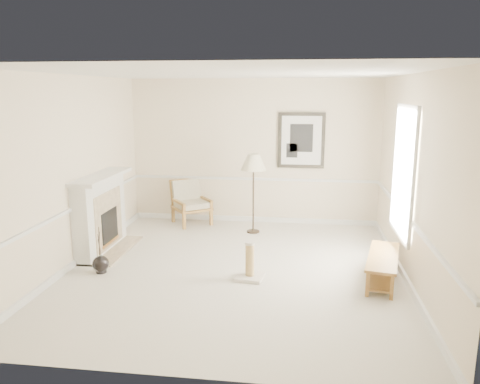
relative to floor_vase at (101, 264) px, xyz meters
name	(u,v)px	position (x,y,z in m)	size (l,w,h in m)	color
ground	(234,270)	(1.96, 0.36, -0.13)	(5.50, 5.50, 0.00)	silver
room	(244,147)	(2.10, 0.44, 1.73)	(5.04, 5.54, 2.92)	beige
fireplace	(101,214)	(-0.38, 0.96, 0.51)	(0.64, 1.64, 1.31)	white
floor_vase	(101,264)	(0.00, 0.00, 0.00)	(0.24, 0.24, 0.71)	black
armchair	(190,200)	(0.68, 2.84, 0.35)	(0.96, 0.97, 0.88)	olive
floor_lamp	(254,164)	(2.04, 2.34, 1.19)	(0.58, 0.58, 1.51)	black
bench	(383,264)	(4.11, 0.24, 0.12)	(0.68, 1.39, 0.38)	olive
scratching_post	(250,267)	(2.23, 0.08, 0.04)	(0.44, 0.44, 0.55)	beige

